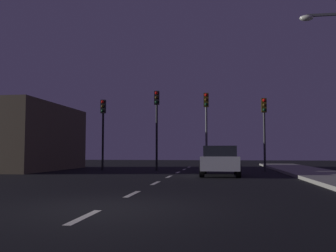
% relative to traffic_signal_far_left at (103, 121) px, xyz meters
% --- Properties ---
extents(ground_plane, '(80.00, 80.00, 0.00)m').
position_rel_traffic_signal_far_left_xyz_m(ground_plane, '(5.27, -8.91, -3.31)').
color(ground_plane, black).
extents(lane_stripe_nearest, '(0.16, 1.60, 0.01)m').
position_rel_traffic_signal_far_left_xyz_m(lane_stripe_nearest, '(5.27, -17.11, -3.31)').
color(lane_stripe_nearest, silver).
rests_on(lane_stripe_nearest, ground_plane).
extents(lane_stripe_second, '(0.16, 1.60, 0.01)m').
position_rel_traffic_signal_far_left_xyz_m(lane_stripe_second, '(5.27, -13.31, -3.31)').
color(lane_stripe_second, silver).
rests_on(lane_stripe_second, ground_plane).
extents(lane_stripe_third, '(0.16, 1.60, 0.01)m').
position_rel_traffic_signal_far_left_xyz_m(lane_stripe_third, '(5.27, -9.51, -3.31)').
color(lane_stripe_third, silver).
rests_on(lane_stripe_third, ground_plane).
extents(lane_stripe_fourth, '(0.16, 1.60, 0.01)m').
position_rel_traffic_signal_far_left_xyz_m(lane_stripe_fourth, '(5.27, -5.71, -3.31)').
color(lane_stripe_fourth, silver).
rests_on(lane_stripe_fourth, ground_plane).
extents(lane_stripe_fifth, '(0.16, 1.60, 0.01)m').
position_rel_traffic_signal_far_left_xyz_m(lane_stripe_fifth, '(5.27, -1.91, -3.31)').
color(lane_stripe_fifth, silver).
rests_on(lane_stripe_fifth, ground_plane).
extents(lane_stripe_sixth, '(0.16, 1.60, 0.01)m').
position_rel_traffic_signal_far_left_xyz_m(lane_stripe_sixth, '(5.27, 1.89, -3.31)').
color(lane_stripe_sixth, silver).
rests_on(lane_stripe_sixth, ground_plane).
extents(lane_stripe_seventh, '(0.16, 1.60, 0.01)m').
position_rel_traffic_signal_far_left_xyz_m(lane_stripe_seventh, '(5.27, 5.69, -3.31)').
color(lane_stripe_seventh, silver).
rests_on(lane_stripe_seventh, ground_plane).
extents(traffic_signal_far_left, '(0.32, 0.38, 4.71)m').
position_rel_traffic_signal_far_left_xyz_m(traffic_signal_far_left, '(0.00, 0.00, 0.00)').
color(traffic_signal_far_left, black).
rests_on(traffic_signal_far_left, ground_plane).
extents(traffic_signal_center_left, '(0.32, 0.38, 5.22)m').
position_rel_traffic_signal_far_left_xyz_m(traffic_signal_center_left, '(3.65, 0.00, 0.33)').
color(traffic_signal_center_left, black).
rests_on(traffic_signal_center_left, ground_plane).
extents(traffic_signal_center_right, '(0.32, 0.38, 5.01)m').
position_rel_traffic_signal_far_left_xyz_m(traffic_signal_center_right, '(6.89, 0.00, 0.20)').
color(traffic_signal_center_right, '#4C4C51').
rests_on(traffic_signal_center_right, ground_plane).
extents(traffic_signal_far_right, '(0.32, 0.38, 4.60)m').
position_rel_traffic_signal_far_left_xyz_m(traffic_signal_far_right, '(10.52, -0.00, -0.07)').
color(traffic_signal_far_right, '#2D2D30').
rests_on(traffic_signal_far_right, ground_plane).
extents(car_stopped_ahead, '(1.94, 4.09, 1.51)m').
position_rel_traffic_signal_far_left_xyz_m(car_stopped_ahead, '(7.76, -4.64, -2.54)').
color(car_stopped_ahead, silver).
rests_on(car_stopped_ahead, ground_plane).
extents(storefront_left, '(6.00, 9.12, 4.35)m').
position_rel_traffic_signal_far_left_xyz_m(storefront_left, '(-5.72, -0.51, -1.14)').
color(storefront_left, brown).
rests_on(storefront_left, ground_plane).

